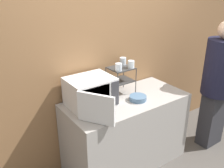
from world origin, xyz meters
The scene contains 9 objects.
wall_back centered at (0.00, 0.74, 1.30)m, with size 8.00×0.06×2.60m.
counter centered at (0.00, 0.35, 0.45)m, with size 1.46×0.70×0.89m.
microwave centered at (-0.42, 0.45, 1.05)m, with size 0.51×0.73×0.32m.
dish_rack centered at (0.05, 0.52, 1.13)m, with size 0.28×0.25×0.33m.
glass_front_left centered at (-0.04, 0.45, 1.26)m, with size 0.08×0.08×0.09m.
glass_back_right centered at (0.13, 0.60, 1.26)m, with size 0.08×0.08×0.09m.
glass_front_right centered at (0.14, 0.45, 1.26)m, with size 0.08×0.08×0.09m.
bowl centered at (0.09, 0.25, 0.92)m, with size 0.20×0.20×0.06m.
person centered at (1.23, -0.02, 0.96)m, with size 0.42×0.42×1.73m.
Camera 1 is at (-1.63, -1.67, 2.17)m, focal length 40.00 mm.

